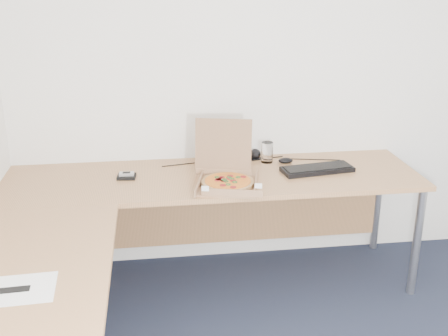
{
  "coord_description": "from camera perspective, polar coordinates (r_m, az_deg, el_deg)",
  "views": [
    {
      "loc": [
        -0.85,
        -1.68,
        1.91
      ],
      "look_at": [
        -0.45,
        1.28,
        0.82
      ],
      "focal_mm": 44.13,
      "sensor_mm": 36.0,
      "label": 1
    }
  ],
  "objects": [
    {
      "name": "phone",
      "position": [
        3.32,
        -10.06,
        -0.61
      ],
      "size": [
        0.09,
        0.05,
        0.02
      ],
      "primitive_type": "cube",
      "rotation": [
        0.0,
        0.0,
        -0.05
      ],
      "color": "#B2B5BA",
      "rests_on": "wallet"
    },
    {
      "name": "drinking_glass",
      "position": [
        3.54,
        4.49,
        1.64
      ],
      "size": [
        0.08,
        0.08,
        0.13
      ],
      "primitive_type": "cylinder",
      "color": "white",
      "rests_on": "desk"
    },
    {
      "name": "room_shell",
      "position": [
        2.0,
        18.02,
        -0.24
      ],
      "size": [
        3.5,
        3.5,
        2.5
      ],
      "primitive_type": null,
      "color": "white",
      "rests_on": "ground"
    },
    {
      "name": "keyboard",
      "position": [
        3.43,
        9.63,
        -0.13
      ],
      "size": [
        0.46,
        0.22,
        0.03
      ],
      "primitive_type": "cube",
      "rotation": [
        0.0,
        0.0,
        0.15
      ],
      "color": "black",
      "rests_on": "desk"
    },
    {
      "name": "cable_bundle",
      "position": [
        3.56,
        2.5,
        0.7
      ],
      "size": [
        0.56,
        0.11,
        0.01
      ],
      "primitive_type": null,
      "rotation": [
        0.0,
        0.0,
        0.14
      ],
      "color": "black",
      "rests_on": "desk"
    },
    {
      "name": "paper_sheet",
      "position": [
        2.34,
        -21.04,
        -11.72
      ],
      "size": [
        0.33,
        0.25,
        0.0
      ],
      "primitive_type": "cube",
      "rotation": [
        0.0,
        0.0,
        0.06
      ],
      "color": "white",
      "rests_on": "desk"
    },
    {
      "name": "mouse",
      "position": [
        3.55,
        6.4,
        0.78
      ],
      "size": [
        0.1,
        0.08,
        0.03
      ],
      "primitive_type": "ellipsoid",
      "rotation": [
        0.0,
        0.0,
        0.16
      ],
      "color": "black",
      "rests_on": "desk"
    },
    {
      "name": "desk",
      "position": [
        2.92,
        -6.51,
        -4.58
      ],
      "size": [
        2.5,
        2.2,
        0.73
      ],
      "color": "#B7804F",
      "rests_on": "ground"
    },
    {
      "name": "dome_speaker",
      "position": [
        3.61,
        3.25,
        1.52
      ],
      "size": [
        0.08,
        0.08,
        0.07
      ],
      "primitive_type": "ellipsoid",
      "color": "black",
      "rests_on": "desk"
    },
    {
      "name": "wallet",
      "position": [
        3.33,
        -10.06,
        -0.88
      ],
      "size": [
        0.11,
        0.1,
        0.02
      ],
      "primitive_type": "cube",
      "rotation": [
        0.0,
        0.0,
        -0.08
      ],
      "color": "black",
      "rests_on": "desk"
    },
    {
      "name": "pizza_box",
      "position": [
        3.16,
        0.34,
        -1.1
      ],
      "size": [
        0.34,
        0.39,
        0.34
      ],
      "rotation": [
        0.0,
        0.0,
        -0.23
      ],
      "color": "#A07451",
      "rests_on": "desk"
    }
  ]
}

